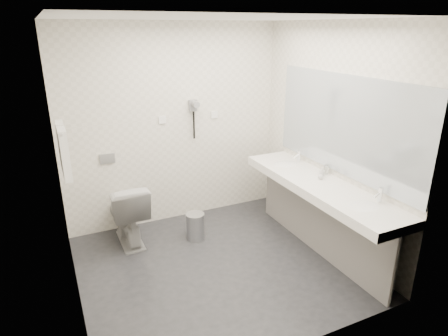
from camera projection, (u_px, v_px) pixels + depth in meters
floor at (217, 266)px, 4.21m from camera, size 2.80×2.80×0.00m
ceiling at (216, 18)px, 3.35m from camera, size 2.80×2.80×0.00m
wall_back at (174, 126)px, 4.88m from camera, size 2.80×0.00×2.80m
wall_front at (294, 209)px, 2.67m from camera, size 2.80×0.00×2.80m
wall_left at (62, 178)px, 3.22m from camera, size 0.00×2.60×2.60m
wall_right at (331, 139)px, 4.34m from camera, size 0.00×2.60×2.60m
vanity_counter at (319, 186)px, 4.21m from camera, size 0.55×2.20×0.10m
vanity_panel at (318, 221)px, 4.37m from camera, size 0.03×2.15×0.75m
vanity_post_near at (394, 270)px, 3.50m from camera, size 0.06×0.06×0.75m
vanity_post_far at (271, 188)px, 5.27m from camera, size 0.06×0.06×0.75m
mirror at (344, 125)px, 4.10m from camera, size 0.02×2.20×1.05m
basin_near at (363, 207)px, 3.65m from camera, size 0.40×0.31×0.05m
basin_far at (286, 165)px, 4.75m from camera, size 0.40×0.31×0.05m
faucet_near at (380, 195)px, 3.70m from camera, size 0.04×0.04×0.15m
faucet_far at (299, 156)px, 4.80m from camera, size 0.04×0.04×0.15m
soap_bottle_a at (322, 172)px, 4.36m from camera, size 0.05×0.05×0.10m
soap_bottle_b at (321, 175)px, 4.27m from camera, size 0.09×0.09×0.08m
glass_left at (326, 169)px, 4.42m from camera, size 0.07×0.07×0.10m
toilet at (127, 212)px, 4.57m from camera, size 0.43×0.75×0.76m
flush_plate at (107, 159)px, 4.63m from camera, size 0.18×0.02×0.12m
pedal_bin at (195, 227)px, 4.70m from camera, size 0.29×0.29×0.31m
bin_lid at (195, 215)px, 4.64m from camera, size 0.22×0.22×0.02m
towel_rail at (59, 128)px, 3.60m from camera, size 0.02×0.62×0.02m
towel_near at (65, 154)px, 3.56m from camera, size 0.07×0.24×0.48m
towel_far at (62, 146)px, 3.80m from camera, size 0.07×0.24×0.48m
dryer_cradle at (193, 105)px, 4.87m from camera, size 0.10×0.04×0.14m
dryer_barrel at (195, 104)px, 4.80m from camera, size 0.08×0.14×0.08m
dryer_cord at (194, 125)px, 4.94m from camera, size 0.02×0.02×0.35m
switch_plate_a at (162, 120)px, 4.78m from camera, size 0.09×0.02×0.09m
switch_plate_b at (214, 115)px, 5.06m from camera, size 0.09×0.02×0.09m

